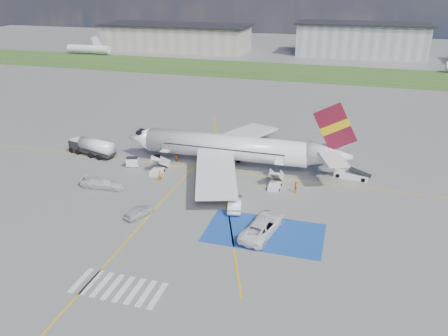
{
  "coord_description": "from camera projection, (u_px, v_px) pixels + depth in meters",
  "views": [
    {
      "loc": [
        17.88,
        -48.35,
        27.94
      ],
      "look_at": [
        2.16,
        5.62,
        3.5
      ],
      "focal_mm": 35.0,
      "sensor_mm": 36.0,
      "label": 1
    }
  ],
  "objects": [
    {
      "name": "gpu_cart",
      "position": [
        133.0,
        163.0,
        70.3
      ],
      "size": [
        2.16,
        1.67,
        1.6
      ],
      "rotation": [
        0.0,
        0.0,
        0.26
      ],
      "color": "silver",
      "rests_on": "ground"
    },
    {
      "name": "crosswalk",
      "position": [
        118.0,
        288.0,
        42.91
      ],
      "size": [
        9.0,
        4.0,
        0.01
      ],
      "color": "silver",
      "rests_on": "ground"
    },
    {
      "name": "crew_aft",
      "position": [
        296.0,
        187.0,
        61.55
      ],
      "size": [
        0.79,
        1.12,
        1.76
      ],
      "primitive_type": "imported",
      "rotation": [
        0.0,
        0.0,
        1.96
      ],
      "color": "orange",
      "rests_on": "ground"
    },
    {
      "name": "taxiway_line_diag",
      "position": [
        222.0,
        171.0,
        68.86
      ],
      "size": [
        20.71,
        56.45,
        0.01
      ],
      "primitive_type": "cube",
      "rotation": [
        0.0,
        0.0,
        0.35
      ],
      "color": "gold",
      "rests_on": "ground"
    },
    {
      "name": "fuel_tanker",
      "position": [
        92.0,
        148.0,
        74.67
      ],
      "size": [
        9.21,
        4.44,
        3.04
      ],
      "rotation": [
        0.0,
        0.0,
        -0.24
      ],
      "color": "black",
      "rests_on": "ground"
    },
    {
      "name": "crew_nose",
      "position": [
        176.0,
        157.0,
        72.22
      ],
      "size": [
        0.86,
        0.98,
        1.71
      ],
      "primitive_type": "imported",
      "rotation": [
        0.0,
        0.0,
        -1.27
      ],
      "color": "#DA530B",
      "rests_on": "ground"
    },
    {
      "name": "airliner",
      "position": [
        235.0,
        148.0,
        68.89
      ],
      "size": [
        36.81,
        32.95,
        11.92
      ],
      "color": "silver",
      "rests_on": "ground"
    },
    {
      "name": "van_white_b",
      "position": [
        103.0,
        182.0,
        63.09
      ],
      "size": [
        5.08,
        2.33,
        1.95
      ],
      "primitive_type": "imported",
      "rotation": [
        0.0,
        0.0,
        1.63
      ],
      "color": "silver",
      "rests_on": "ground"
    },
    {
      "name": "taxiway_line_cross",
      "position": [
        128.0,
        240.0,
        50.77
      ],
      "size": [
        0.2,
        60.0,
        0.01
      ],
      "primitive_type": "cube",
      "color": "gold",
      "rests_on": "ground"
    },
    {
      "name": "terminal_centre",
      "position": [
        361.0,
        40.0,
        169.65
      ],
      "size": [
        48.0,
        18.0,
        12.0
      ],
      "primitive_type": "cube",
      "color": "gray",
      "rests_on": "ground"
    },
    {
      "name": "airstairs_aft",
      "position": [
        275.0,
        183.0,
        63.41
      ],
      "size": [
        1.9,
        5.2,
        3.6
      ],
      "color": "silver",
      "rests_on": "ground"
    },
    {
      "name": "car_silver_b",
      "position": [
        235.0,
        203.0,
        57.36
      ],
      "size": [
        2.7,
        5.17,
        1.62
      ],
      "primitive_type": "imported",
      "rotation": [
        0.0,
        0.0,
        3.35
      ],
      "color": "#B9BCC1",
      "rests_on": "ground"
    },
    {
      "name": "taxiway_line_main",
      "position": [
        222.0,
        171.0,
        68.86
      ],
      "size": [
        120.0,
        0.2,
        0.01
      ],
      "primitive_type": "cube",
      "color": "gold",
      "rests_on": "ground"
    },
    {
      "name": "terminal_west",
      "position": [
        177.0,
        38.0,
        184.87
      ],
      "size": [
        60.0,
        22.0,
        10.0
      ],
      "primitive_type": "cube",
      "color": "gray",
      "rests_on": "ground"
    },
    {
      "name": "belt_loader",
      "position": [
        352.0,
        175.0,
        66.46
      ],
      "size": [
        5.58,
        2.66,
        1.62
      ],
      "rotation": [
        0.0,
        0.0,
        -0.15
      ],
      "color": "silver",
      "rests_on": "ground"
    },
    {
      "name": "car_silver_a",
      "position": [
        139.0,
        211.0,
        55.57
      ],
      "size": [
        3.1,
        4.5,
        1.42
      ],
      "primitive_type": "imported",
      "rotation": [
        0.0,
        0.0,
        2.76
      ],
      "color": "#B1B4B8",
      "rests_on": "ground"
    },
    {
      "name": "airstairs_fwd",
      "position": [
        158.0,
        169.0,
        68.15
      ],
      "size": [
        1.9,
        5.2,
        3.6
      ],
      "color": "silver",
      "rests_on": "ground"
    },
    {
      "name": "staging_box",
      "position": [
        264.0,
        233.0,
        52.21
      ],
      "size": [
        14.0,
        8.0,
        0.01
      ],
      "primitive_type": "cube",
      "color": "#184092",
      "rests_on": "ground"
    },
    {
      "name": "crew_fwd",
      "position": [
        160.0,
        176.0,
        65.25
      ],
      "size": [
        0.71,
        0.54,
        1.74
      ],
      "primitive_type": "imported",
      "rotation": [
        0.0,
        0.0,
        0.21
      ],
      "color": "orange",
      "rests_on": "ground"
    },
    {
      "name": "ground",
      "position": [
        197.0,
        206.0,
        58.3
      ],
      "size": [
        400.0,
        400.0,
        0.0
      ],
      "primitive_type": "plane",
      "color": "#60605E",
      "rests_on": "ground"
    },
    {
      "name": "van_white_a",
      "position": [
        263.0,
        223.0,
        51.82
      ],
      "size": [
        4.34,
        7.11,
        2.49
      ],
      "primitive_type": "imported",
      "rotation": [
        0.0,
        0.0,
        2.94
      ],
      "color": "white",
      "rests_on": "ground"
    },
    {
      "name": "grass_strip",
      "position": [
        294.0,
        72.0,
        141.95
      ],
      "size": [
        400.0,
        30.0,
        0.01
      ],
      "primitive_type": "cube",
      "color": "#2D4C1E",
      "rests_on": "ground"
    }
  ]
}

